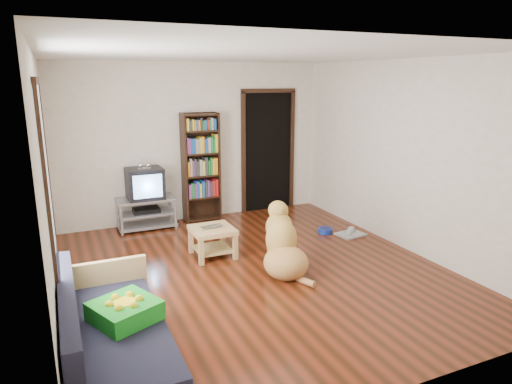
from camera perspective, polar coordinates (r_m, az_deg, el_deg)
name	(u,v)px	position (r m, az deg, el deg)	size (l,w,h in m)	color
ground	(255,271)	(5.77, -0.07, -9.86)	(5.00, 5.00, 0.00)	#5D2110
ceiling	(255,54)	(5.29, -0.08, 16.87)	(5.00, 5.00, 0.00)	white
wall_back	(194,142)	(7.70, -7.71, 6.15)	(4.50, 4.50, 0.00)	silver
wall_front	(402,232)	(3.33, 17.79, -4.84)	(4.50, 4.50, 0.00)	silver
wall_left	(47,187)	(4.93, -24.69, 0.58)	(5.00, 5.00, 0.00)	silver
wall_right	(405,156)	(6.61, 18.10, 4.29)	(5.00, 5.00, 0.00)	silver
green_cushion	(125,311)	(3.98, -16.07, -14.08)	(0.47, 0.47, 0.16)	green
laptop	(213,228)	(6.10, -5.40, -4.45)	(0.30, 0.19, 0.02)	silver
dog_bowl	(325,231)	(7.19, 8.65, -4.79)	(0.22, 0.22, 0.08)	navy
grey_rag	(351,234)	(7.16, 11.75, -5.20)	(0.40, 0.32, 0.03)	#A2A2A2
window	(46,177)	(4.40, -24.74, 1.76)	(0.03, 1.46, 1.70)	white
doorway	(268,148)	(8.19, 1.50, 5.46)	(1.03, 0.05, 2.19)	black
tv_stand	(147,212)	(7.47, -13.53, -2.44)	(0.90, 0.45, 0.50)	#99999E
crt_tv	(144,183)	(7.38, -13.77, 1.13)	(0.55, 0.52, 0.58)	black
bookshelf	(201,162)	(7.61, -6.93, 3.80)	(0.60, 0.30, 1.80)	black
sofa	(112,345)	(4.03, -17.50, -17.73)	(0.80, 1.80, 0.80)	tan
coffee_table	(212,236)	(6.17, -5.46, -5.52)	(0.55, 0.55, 0.40)	tan
dog	(283,246)	(5.68, 3.37, -6.81)	(0.65, 1.08, 0.88)	#BF8749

